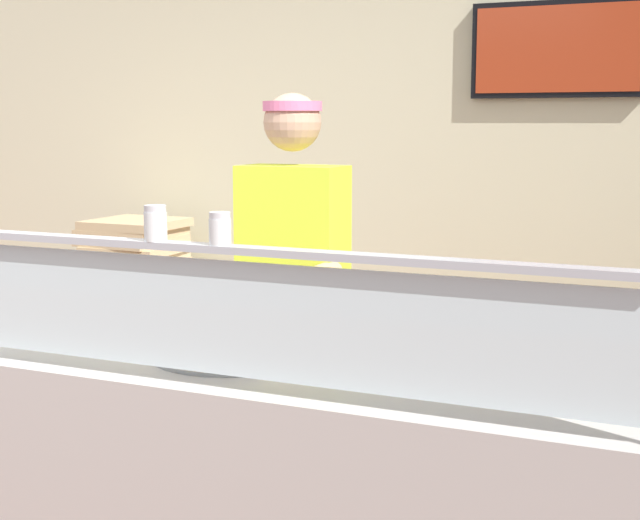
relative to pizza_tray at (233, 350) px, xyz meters
name	(u,v)px	position (x,y,z in m)	size (l,w,h in m)	color
shop_rear_unit	(490,181)	(0.27, 2.20, 0.39)	(6.57, 0.13, 2.70)	beige
serving_counter	(308,519)	(0.26, -0.02, -0.49)	(2.17, 0.73, 0.95)	#BCB7B2
sneeze_guard	(259,300)	(0.26, -0.32, 0.24)	(1.99, 0.06, 0.39)	#B2B5BC
pizza_tray	(233,350)	(0.00, 0.00, 0.00)	(0.50, 0.50, 0.04)	#9EA0A8
pizza_server	(243,346)	(0.05, -0.02, 0.02)	(0.07, 0.28, 0.01)	#ADAFB7
parmesan_shaker	(156,225)	(-0.05, -0.32, 0.41)	(0.06, 0.06, 0.10)	white
pepper_flake_shaker	(220,231)	(0.15, -0.32, 0.41)	(0.06, 0.06, 0.09)	white
worker_figure	(294,300)	(-0.09, 0.62, 0.04)	(0.41, 0.50, 1.76)	#23232D
prep_shelf	(138,346)	(-1.56, 1.71, -0.54)	(0.70, 0.55, 0.86)	#B7BABF
pizza_box_stack	(134,244)	(-1.56, 1.71, 0.03)	(0.50, 0.48, 0.27)	tan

